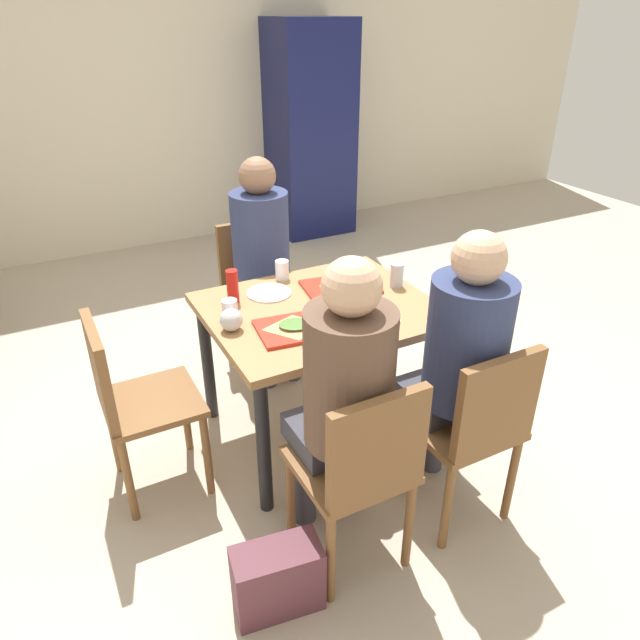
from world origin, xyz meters
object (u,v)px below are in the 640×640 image
(pizza_slice_a, at_px, (295,325))
(drink_fridge, at_px, (310,131))
(chair_near_left, at_px, (362,466))
(chair_near_right, at_px, (475,423))
(handbag, at_px, (278,578))
(tray_red_far, at_px, (340,287))
(plastic_cup_b, at_px, (367,330))
(condiment_bottle, at_px, (233,286))
(soda_can, at_px, (397,275))
(person_in_brown_jacket, at_px, (459,354))
(person_far_side, at_px, (264,252))
(plastic_cup_a, at_px, (282,270))
(pizza_slice_b, at_px, (341,284))
(person_in_red, at_px, (343,390))
(main_table, at_px, (320,325))
(tray_red_near, at_px, (299,328))
(paper_plate_center, at_px, (269,293))
(plastic_cup_c, at_px, (230,310))
(chair_far_side, at_px, (256,283))
(chair_left_end, at_px, (130,396))
(foil_bundle, at_px, (231,320))
(paper_plate_near_edge, at_px, (376,320))

(pizza_slice_a, xyz_separation_m, drink_fridge, (1.59, 3.00, 0.20))
(chair_near_left, height_order, drink_fridge, drink_fridge)
(chair_near_right, xyz_separation_m, handbag, (-0.87, -0.02, -0.37))
(tray_red_far, distance_m, plastic_cup_b, 0.53)
(handbag, bearing_deg, plastic_cup_b, 36.12)
(plastic_cup_b, bearing_deg, condiment_bottle, 120.98)
(soda_can, bearing_deg, person_in_brown_jacket, -104.65)
(person_far_side, distance_m, plastic_cup_a, 0.31)
(person_in_brown_jacket, distance_m, pizza_slice_b, 0.81)
(person_in_red, bearing_deg, main_table, 68.92)
(person_in_brown_jacket, distance_m, plastic_cup_a, 1.09)
(tray_red_near, xyz_separation_m, paper_plate_center, (0.03, 0.39, -0.00))
(pizza_slice_a, relative_size, plastic_cup_a, 2.49)
(person_in_red, bearing_deg, tray_red_near, 81.52)
(plastic_cup_b, height_order, handbag, plastic_cup_b)
(tray_red_near, distance_m, plastic_cup_b, 0.30)
(tray_red_far, xyz_separation_m, plastic_cup_c, (-0.60, -0.07, 0.04))
(person_far_side, distance_m, plastic_cup_c, 0.74)
(chair_far_side, bearing_deg, soda_can, -60.85)
(chair_left_end, relative_size, person_in_red, 0.68)
(main_table, bearing_deg, condiment_bottle, 144.83)
(condiment_bottle, distance_m, foil_bundle, 0.28)
(foil_bundle, bearing_deg, chair_far_side, 62.12)
(chair_left_end, distance_m, tray_red_near, 0.77)
(person_far_side, bearing_deg, tray_red_near, -102.42)
(chair_near_left, height_order, plastic_cup_b, chair_near_left)
(chair_near_left, xyz_separation_m, plastic_cup_a, (0.24, 1.19, 0.26))
(chair_left_end, xyz_separation_m, plastic_cup_b, (0.93, -0.37, 0.26))
(chair_far_side, bearing_deg, plastic_cup_c, -119.05)
(plastic_cup_c, relative_size, foil_bundle, 1.00)
(chair_far_side, bearing_deg, person_in_red, -99.91)
(tray_red_near, relative_size, plastic_cup_c, 3.60)
(chair_far_side, height_order, condiment_bottle, condiment_bottle)
(chair_near_right, relative_size, pizza_slice_a, 3.48)
(main_table, distance_m, paper_plate_center, 0.30)
(pizza_slice_b, bearing_deg, pizza_slice_a, -144.08)
(plastic_cup_a, bearing_deg, foil_bundle, -136.87)
(chair_far_side, xyz_separation_m, drink_fridge, (1.39, 2.03, 0.44))
(plastic_cup_b, bearing_deg, paper_plate_near_edge, 44.98)
(person_in_red, distance_m, paper_plate_near_edge, 0.61)
(pizza_slice_b, bearing_deg, chair_near_left, -115.37)
(chair_near_right, xyz_separation_m, chair_far_side, (-0.26, 1.64, 0.00))
(pizza_slice_b, bearing_deg, person_far_side, 108.77)
(tray_red_near, distance_m, soda_can, 0.65)
(person_far_side, distance_m, tray_red_near, 0.85)
(soda_can, bearing_deg, chair_left_end, -179.08)
(paper_plate_near_edge, height_order, pizza_slice_b, pizza_slice_b)
(pizza_slice_b, bearing_deg, handbag, -129.67)
(person_far_side, xyz_separation_m, tray_red_far, (0.18, -0.55, -0.03))
(chair_near_right, distance_m, person_in_red, 0.59)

